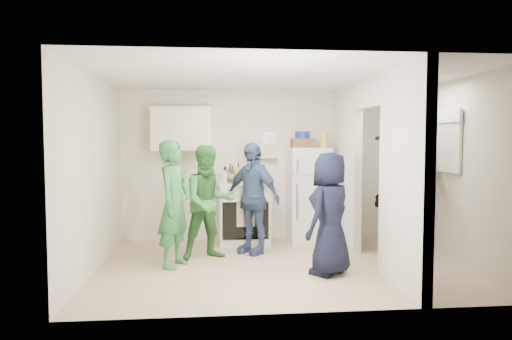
{
  "coord_description": "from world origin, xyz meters",
  "views": [
    {
      "loc": [
        -0.9,
        -5.93,
        1.65
      ],
      "look_at": [
        -0.3,
        0.4,
        1.25
      ],
      "focal_mm": 32.0,
      "sensor_mm": 36.0,
      "label": 1
    }
  ],
  "objects_px": {
    "person_green_center": "(209,202)",
    "person_navy": "(330,214)",
    "stove": "(244,213)",
    "wicker_basket": "(302,143)",
    "person_green_left": "(174,204)",
    "person_denim": "(252,198)",
    "fridge": "(309,195)",
    "yellow_cup_stack_top": "(324,140)",
    "blue_bowl": "(302,135)",
    "person_nook": "(399,189)"
  },
  "relations": [
    {
      "from": "person_green_center",
      "to": "person_navy",
      "type": "xyz_separation_m",
      "value": [
        1.49,
        -0.91,
        -0.04
      ]
    },
    {
      "from": "stove",
      "to": "wicker_basket",
      "type": "height_order",
      "value": "wicker_basket"
    },
    {
      "from": "person_green_left",
      "to": "wicker_basket",
      "type": "bearing_deg",
      "value": -34.9
    },
    {
      "from": "wicker_basket",
      "to": "person_denim",
      "type": "xyz_separation_m",
      "value": [
        -0.88,
        -0.68,
        -0.8
      ]
    },
    {
      "from": "person_green_center",
      "to": "wicker_basket",
      "type": "bearing_deg",
      "value": 14.39
    },
    {
      "from": "person_green_left",
      "to": "person_green_center",
      "type": "bearing_deg",
      "value": -28.7
    },
    {
      "from": "person_denim",
      "to": "stove",
      "type": "bearing_deg",
      "value": 140.45
    },
    {
      "from": "stove",
      "to": "person_green_center",
      "type": "bearing_deg",
      "value": -121.39
    },
    {
      "from": "wicker_basket",
      "to": "fridge",
      "type": "bearing_deg",
      "value": -26.57
    },
    {
      "from": "yellow_cup_stack_top",
      "to": "person_navy",
      "type": "distance_m",
      "value": 1.96
    },
    {
      "from": "stove",
      "to": "blue_bowl",
      "type": "bearing_deg",
      "value": 1.2
    },
    {
      "from": "blue_bowl",
      "to": "person_nook",
      "type": "relative_size",
      "value": 0.12
    },
    {
      "from": "person_denim",
      "to": "fridge",
      "type": "bearing_deg",
      "value": 76.77
    },
    {
      "from": "stove",
      "to": "person_green_left",
      "type": "xyz_separation_m",
      "value": [
        -1.01,
        -1.29,
        0.34
      ]
    },
    {
      "from": "person_green_left",
      "to": "person_navy",
      "type": "bearing_deg",
      "value": -84.12
    },
    {
      "from": "person_nook",
      "to": "yellow_cup_stack_top",
      "type": "bearing_deg",
      "value": -139.74
    },
    {
      "from": "yellow_cup_stack_top",
      "to": "person_denim",
      "type": "height_order",
      "value": "yellow_cup_stack_top"
    },
    {
      "from": "yellow_cup_stack_top",
      "to": "person_green_left",
      "type": "distance_m",
      "value": 2.69
    },
    {
      "from": "wicker_basket",
      "to": "person_navy",
      "type": "xyz_separation_m",
      "value": [
        -0.02,
        -1.85,
        -0.86
      ]
    },
    {
      "from": "wicker_basket",
      "to": "person_green_left",
      "type": "distance_m",
      "value": 2.48
    },
    {
      "from": "fridge",
      "to": "person_navy",
      "type": "distance_m",
      "value": 1.8
    },
    {
      "from": "yellow_cup_stack_top",
      "to": "person_green_center",
      "type": "xyz_separation_m",
      "value": [
        -1.83,
        -0.78,
        -0.87
      ]
    },
    {
      "from": "fridge",
      "to": "yellow_cup_stack_top",
      "type": "bearing_deg",
      "value": -24.44
    },
    {
      "from": "person_green_center",
      "to": "person_nook",
      "type": "bearing_deg",
      "value": -19.53
    },
    {
      "from": "fridge",
      "to": "person_green_left",
      "type": "distance_m",
      "value": 2.41
    },
    {
      "from": "stove",
      "to": "wicker_basket",
      "type": "xyz_separation_m",
      "value": [
        0.95,
        0.02,
        1.13
      ]
    },
    {
      "from": "person_green_center",
      "to": "person_navy",
      "type": "relative_size",
      "value": 1.05
    },
    {
      "from": "blue_bowl",
      "to": "yellow_cup_stack_top",
      "type": "distance_m",
      "value": 0.36
    },
    {
      "from": "fridge",
      "to": "person_green_center",
      "type": "height_order",
      "value": "person_green_center"
    },
    {
      "from": "wicker_basket",
      "to": "person_navy",
      "type": "distance_m",
      "value": 2.04
    },
    {
      "from": "person_green_center",
      "to": "stove",
      "type": "bearing_deg",
      "value": 41.28
    },
    {
      "from": "fridge",
      "to": "person_navy",
      "type": "height_order",
      "value": "fridge"
    },
    {
      "from": "person_denim",
      "to": "person_navy",
      "type": "height_order",
      "value": "person_denim"
    },
    {
      "from": "fridge",
      "to": "person_denim",
      "type": "relative_size",
      "value": 0.95
    },
    {
      "from": "blue_bowl",
      "to": "person_denim",
      "type": "distance_m",
      "value": 1.45
    },
    {
      "from": "stove",
      "to": "blue_bowl",
      "type": "distance_m",
      "value": 1.58
    },
    {
      "from": "stove",
      "to": "person_nook",
      "type": "distance_m",
      "value": 2.43
    },
    {
      "from": "person_navy",
      "to": "person_green_center",
      "type": "bearing_deg",
      "value": -76.26
    },
    {
      "from": "person_navy",
      "to": "person_denim",
      "type": "bearing_deg",
      "value": -98.34
    },
    {
      "from": "yellow_cup_stack_top",
      "to": "person_nook",
      "type": "distance_m",
      "value": 1.43
    },
    {
      "from": "person_green_left",
      "to": "yellow_cup_stack_top",
      "type": "bearing_deg",
      "value": -41.69
    },
    {
      "from": "blue_bowl",
      "to": "person_green_left",
      "type": "xyz_separation_m",
      "value": [
        -1.96,
        -1.31,
        -0.92
      ]
    },
    {
      "from": "fridge",
      "to": "person_denim",
      "type": "distance_m",
      "value": 1.16
    },
    {
      "from": "wicker_basket",
      "to": "blue_bowl",
      "type": "distance_m",
      "value": 0.13
    },
    {
      "from": "wicker_basket",
      "to": "person_green_center",
      "type": "height_order",
      "value": "wicker_basket"
    },
    {
      "from": "stove",
      "to": "fridge",
      "type": "relative_size",
      "value": 0.64
    },
    {
      "from": "wicker_basket",
      "to": "blue_bowl",
      "type": "bearing_deg",
      "value": 0.0
    },
    {
      "from": "person_nook",
      "to": "person_green_center",
      "type": "bearing_deg",
      "value": -96.8
    },
    {
      "from": "wicker_basket",
      "to": "person_green_left",
      "type": "height_order",
      "value": "wicker_basket"
    },
    {
      "from": "person_green_left",
      "to": "person_denim",
      "type": "bearing_deg",
      "value": -38.28
    }
  ]
}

